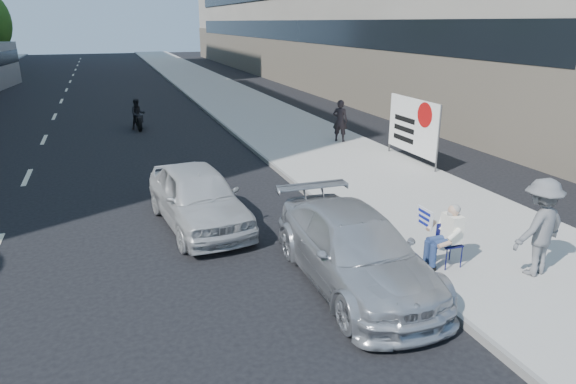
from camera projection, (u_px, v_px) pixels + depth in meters
name	position (u px, v px, depth m)	size (l,w,h in m)	color
ground	(298.00, 245.00, 11.69)	(160.00, 160.00, 0.00)	black
near_sidewalk	(244.00, 105.00, 30.83)	(5.00, 120.00, 0.15)	#A4A19A
seated_protester	(445.00, 232.00, 10.19)	(0.83, 1.11, 1.31)	#11134D
jogger	(540.00, 227.00, 9.79)	(1.25, 0.72, 1.94)	slate
pedestrian_woman	(340.00, 121.00, 20.94)	(0.62, 0.41, 1.70)	black
protest_banner	(413.00, 126.00, 17.82)	(0.08, 3.06, 2.20)	#4C4C4C
parked_sedan	(355.00, 250.00, 9.81)	(1.97, 4.84, 1.40)	#B2B4B9
white_sedan_near	(198.00, 197.00, 12.64)	(1.77, 4.41, 1.50)	silver
motorcycle	(138.00, 116.00, 24.19)	(0.75, 2.05, 1.42)	black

